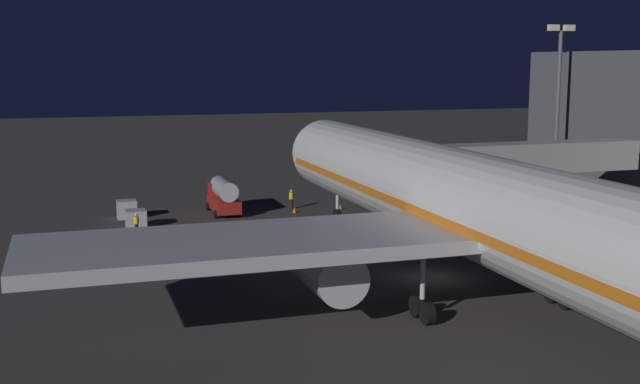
{
  "coord_description": "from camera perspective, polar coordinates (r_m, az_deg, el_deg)",
  "views": [
    {
      "loc": [
        21.66,
        44.19,
        13.52
      ],
      "look_at": [
        3.0,
        -13.71,
        3.5
      ],
      "focal_mm": 44.54,
      "sensor_mm": 36.0,
      "label": 1
    }
  ],
  "objects": [
    {
      "name": "ground_plane",
      "position": [
        51.04,
        8.0,
        -6.1
      ],
      "size": [
        320.0,
        320.0,
        0.0
      ],
      "primitive_type": "plane",
      "color": "#383533"
    },
    {
      "name": "airliner_at_gate",
      "position": [
        43.13,
        12.66,
        -1.66
      ],
      "size": [
        48.86,
        65.87,
        17.61
      ],
      "color": "silver",
      "rests_on": "ground_plane"
    },
    {
      "name": "jet_bridge",
      "position": [
        66.94,
        12.66,
        2.31
      ],
      "size": [
        22.77,
        3.4,
        7.1
      ],
      "color": "#9E9E99",
      "rests_on": "ground_plane"
    },
    {
      "name": "apron_floodlight_mast",
      "position": [
        83.35,
        16.73,
        6.53
      ],
      "size": [
        2.9,
        0.5,
        17.11
      ],
      "color": "#59595E",
      "rests_on": "ground_plane"
    },
    {
      "name": "fuel_tanker",
      "position": [
        71.84,
        -6.96,
        -0.23
      ],
      "size": [
        2.46,
        5.63,
        3.15
      ],
      "color": "maroon",
      "rests_on": "ground_plane"
    },
    {
      "name": "baggage_container_near_belt",
      "position": [
        71.2,
        -13.71,
        -1.21
      ],
      "size": [
        1.67,
        1.52,
        1.59
      ],
      "primitive_type": "cube",
      "color": "#B7BABF",
      "rests_on": "ground_plane"
    },
    {
      "name": "baggage_container_mid_row",
      "position": [
        67.11,
        -13.08,
        -1.88
      ],
      "size": [
        1.63,
        1.68,
        1.45
      ],
      "primitive_type": "cube",
      "color": "#B7BABF",
      "rests_on": "ground_plane"
    },
    {
      "name": "ground_crew_near_nose_gear",
      "position": [
        64.01,
        -13.05,
        -2.18
      ],
      "size": [
        0.4,
        0.4,
        1.79
      ],
      "color": "black",
      "rests_on": "ground_plane"
    },
    {
      "name": "ground_crew_under_port_wing",
      "position": [
        73.48,
        -2.08,
        -0.45
      ],
      "size": [
        0.4,
        0.4,
        1.83
      ],
      "color": "black",
      "rests_on": "ground_plane"
    },
    {
      "name": "traffic_cone_nose_port",
      "position": [
        73.18,
        1.47,
        -1.08
      ],
      "size": [
        0.36,
        0.36,
        0.55
      ],
      "primitive_type": "cone",
      "color": "orange",
      "rests_on": "ground_plane"
    },
    {
      "name": "traffic_cone_nose_starboard",
      "position": [
        71.87,
        -1.84,
        -1.27
      ],
      "size": [
        0.36,
        0.36,
        0.55
      ],
      "primitive_type": "cone",
      "color": "orange",
      "rests_on": "ground_plane"
    }
  ]
}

